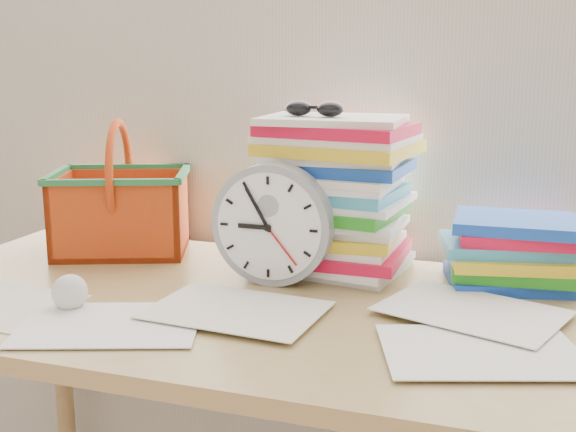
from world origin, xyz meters
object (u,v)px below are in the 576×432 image
at_px(paper_stack, 332,194).
at_px(clock, 273,224).
at_px(basket, 120,188).
at_px(desk, 256,339).
at_px(book_stack, 511,252).

distance_m(paper_stack, clock, 0.16).
distance_m(clock, basket, 0.42).
distance_m(desk, clock, 0.22).
xyz_separation_m(desk, book_stack, (0.43, 0.24, 0.14)).
distance_m(paper_stack, basket, 0.48).
distance_m(desk, basket, 0.51).
height_order(desk, basket, basket).
bearing_deg(desk, clock, 91.80).
xyz_separation_m(book_stack, basket, (-0.83, -0.02, 0.08)).
distance_m(paper_stack, book_stack, 0.36).
relative_size(desk, book_stack, 5.42).
height_order(desk, paper_stack, paper_stack).
xyz_separation_m(clock, basket, (-0.40, 0.11, 0.03)).
bearing_deg(paper_stack, clock, -120.86).
xyz_separation_m(desk, paper_stack, (0.08, 0.24, 0.23)).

